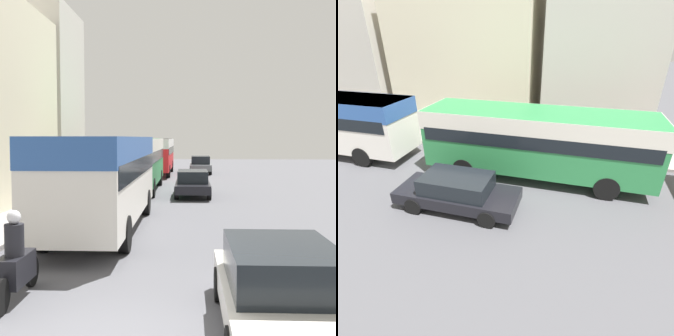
# 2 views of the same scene
# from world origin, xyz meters

# --- Properties ---
(building_far_terrace) EXTENTS (5.90, 6.05, 11.00)m
(building_far_terrace) POSITION_xyz_m (-9.15, 22.43, 5.50)
(building_far_terrace) COLOR beige
(building_far_terrace) RESTS_ON ground_plane
(bus_lead) EXTENTS (2.50, 10.02, 3.10)m
(bus_lead) POSITION_xyz_m (-1.74, 8.49, 2.01)
(bus_lead) COLOR silver
(bus_lead) RESTS_ON ground_plane
(bus_following) EXTENTS (2.66, 9.86, 3.02)m
(bus_following) POSITION_xyz_m (-2.01, 19.96, 1.96)
(bus_following) COLOR #2D8447
(bus_following) RESTS_ON ground_plane
(bus_third_in_line) EXTENTS (2.53, 10.18, 2.99)m
(bus_third_in_line) POSITION_xyz_m (-1.66, 31.99, 1.94)
(bus_third_in_line) COLOR red
(bus_third_in_line) RESTS_ON ground_plane
(motorcycle_behind_lead) EXTENTS (0.38, 2.24, 1.73)m
(motorcycle_behind_lead) POSITION_xyz_m (-2.17, 1.65, 0.68)
(motorcycle_behind_lead) COLOR black
(motorcycle_behind_lead) RESTS_ON ground_plane
(car_crossing) EXTENTS (1.83, 4.32, 1.51)m
(car_crossing) POSITION_xyz_m (2.01, 33.20, 0.78)
(car_crossing) COLOR slate
(car_crossing) RESTS_ON ground_plane
(car_far_curb) EXTENTS (1.83, 4.57, 1.36)m
(car_far_curb) POSITION_xyz_m (1.25, 17.59, 0.72)
(car_far_curb) COLOR black
(car_far_curb) RESTS_ON ground_plane
(car_distant) EXTENTS (1.95, 4.47, 1.40)m
(car_distant) POSITION_xyz_m (2.54, 0.41, 0.74)
(car_distant) COLOR silver
(car_distant) RESTS_ON ground_plane
(pedestrian_near_curb) EXTENTS (0.40, 0.40, 1.79)m
(pedestrian_near_curb) POSITION_xyz_m (-5.21, 30.59, 1.06)
(pedestrian_near_curb) COLOR #232838
(pedestrian_near_curb) RESTS_ON sidewalk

